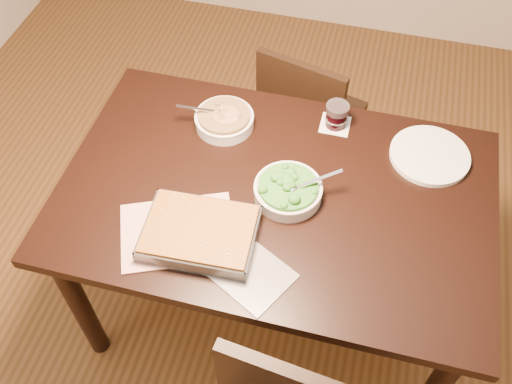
{
  "coord_description": "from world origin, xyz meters",
  "views": [
    {
      "loc": [
        0.22,
        -1.12,
        2.2
      ],
      "look_at": [
        -0.05,
        -0.06,
        0.8
      ],
      "focal_mm": 40.0,
      "sensor_mm": 36.0,
      "label": 1
    }
  ],
  "objects_px": {
    "stew_bowl": "(224,119)",
    "dinner_plate": "(430,155)",
    "table": "(275,209)",
    "broccoli_bowl": "(288,190)",
    "wine_tumbler": "(337,115)",
    "chair_far": "(307,116)",
    "baking_dish": "(200,233)"
  },
  "relations": [
    {
      "from": "table",
      "to": "chair_far",
      "type": "height_order",
      "value": "chair_far"
    },
    {
      "from": "dinner_plate",
      "to": "chair_far",
      "type": "relative_size",
      "value": 0.33
    },
    {
      "from": "chair_far",
      "to": "table",
      "type": "bearing_deg",
      "value": 105.55
    },
    {
      "from": "wine_tumbler",
      "to": "dinner_plate",
      "type": "bearing_deg",
      "value": -12.13
    },
    {
      "from": "stew_bowl",
      "to": "wine_tumbler",
      "type": "distance_m",
      "value": 0.39
    },
    {
      "from": "stew_bowl",
      "to": "table",
      "type": "bearing_deg",
      "value": -45.13
    },
    {
      "from": "broccoli_bowl",
      "to": "wine_tumbler",
      "type": "distance_m",
      "value": 0.37
    },
    {
      "from": "wine_tumbler",
      "to": "table",
      "type": "bearing_deg",
      "value": -111.42
    },
    {
      "from": "table",
      "to": "broccoli_bowl",
      "type": "relative_size",
      "value": 5.91
    },
    {
      "from": "table",
      "to": "stew_bowl",
      "type": "distance_m",
      "value": 0.37
    },
    {
      "from": "stew_bowl",
      "to": "chair_far",
      "type": "height_order",
      "value": "stew_bowl"
    },
    {
      "from": "dinner_plate",
      "to": "broccoli_bowl",
      "type": "bearing_deg",
      "value": -146.64
    },
    {
      "from": "broccoli_bowl",
      "to": "table",
      "type": "bearing_deg",
      "value": 168.02
    },
    {
      "from": "table",
      "to": "dinner_plate",
      "type": "bearing_deg",
      "value": 30.19
    },
    {
      "from": "wine_tumbler",
      "to": "dinner_plate",
      "type": "xyz_separation_m",
      "value": [
        0.33,
        -0.07,
        -0.04
      ]
    },
    {
      "from": "table",
      "to": "stew_bowl",
      "type": "height_order",
      "value": "stew_bowl"
    },
    {
      "from": "baking_dish",
      "to": "chair_far",
      "type": "distance_m",
      "value": 0.98
    },
    {
      "from": "table",
      "to": "chair_far",
      "type": "xyz_separation_m",
      "value": [
        -0.01,
        0.67,
        -0.2
      ]
    },
    {
      "from": "table",
      "to": "dinner_plate",
      "type": "xyz_separation_m",
      "value": [
        0.47,
        0.27,
        0.1
      ]
    },
    {
      "from": "baking_dish",
      "to": "dinner_plate",
      "type": "relative_size",
      "value": 1.3
    },
    {
      "from": "dinner_plate",
      "to": "wine_tumbler",
      "type": "bearing_deg",
      "value": 167.87
    },
    {
      "from": "stew_bowl",
      "to": "dinner_plate",
      "type": "bearing_deg",
      "value": 2.18
    },
    {
      "from": "stew_bowl",
      "to": "chair_far",
      "type": "distance_m",
      "value": 0.58
    },
    {
      "from": "dinner_plate",
      "to": "chair_far",
      "type": "xyz_separation_m",
      "value": [
        -0.48,
        0.4,
        -0.31
      ]
    },
    {
      "from": "stew_bowl",
      "to": "dinner_plate",
      "type": "height_order",
      "value": "stew_bowl"
    },
    {
      "from": "broccoli_bowl",
      "to": "wine_tumbler",
      "type": "height_order",
      "value": "wine_tumbler"
    },
    {
      "from": "baking_dish",
      "to": "table",
      "type": "bearing_deg",
      "value": 49.8
    },
    {
      "from": "table",
      "to": "wine_tumbler",
      "type": "distance_m",
      "value": 0.4
    },
    {
      "from": "table",
      "to": "baking_dish",
      "type": "distance_m",
      "value": 0.32
    },
    {
      "from": "wine_tumbler",
      "to": "broccoli_bowl",
      "type": "bearing_deg",
      "value": -104.89
    },
    {
      "from": "broccoli_bowl",
      "to": "baking_dish",
      "type": "relative_size",
      "value": 0.68
    },
    {
      "from": "baking_dish",
      "to": "dinner_plate",
      "type": "xyz_separation_m",
      "value": [
        0.65,
        0.51,
        -0.02
      ]
    }
  ]
}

